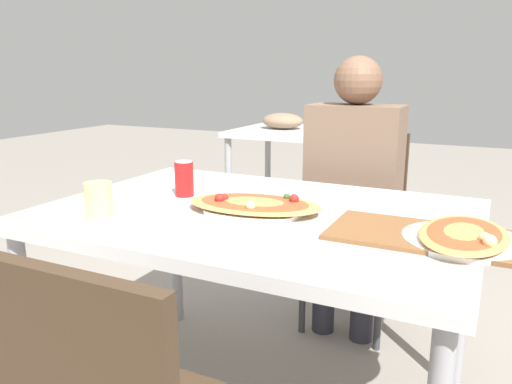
# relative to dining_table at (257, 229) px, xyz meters

# --- Properties ---
(dining_table) EXTENTS (1.34, 0.93, 0.72)m
(dining_table) POSITION_rel_dining_table_xyz_m (0.00, 0.00, 0.00)
(dining_table) COLOR silver
(dining_table) RESTS_ON ground_plane
(chair_far_seated) EXTENTS (0.40, 0.40, 0.88)m
(chair_far_seated) POSITION_rel_dining_table_xyz_m (0.13, 0.80, -0.15)
(chair_far_seated) COLOR #3F2D1E
(chair_far_seated) RESTS_ON ground_plane
(person_seated) EXTENTS (0.39, 0.24, 1.22)m
(person_seated) POSITION_rel_dining_table_xyz_m (0.13, 0.68, 0.06)
(person_seated) COLOR #2D2D38
(person_seated) RESTS_ON ground_plane
(pizza_main) EXTENTS (0.46, 0.32, 0.06)m
(pizza_main) POSITION_rel_dining_table_xyz_m (-0.00, -0.02, 0.08)
(pizza_main) COLOR white
(pizza_main) RESTS_ON dining_table
(soda_can) EXTENTS (0.07, 0.07, 0.12)m
(soda_can) POSITION_rel_dining_table_xyz_m (-0.31, 0.05, 0.13)
(soda_can) COLOR red
(soda_can) RESTS_ON dining_table
(drink_glass) EXTENTS (0.08, 0.08, 0.11)m
(drink_glass) POSITION_rel_dining_table_xyz_m (-0.40, -0.28, 0.12)
(drink_glass) COLOR #E0DB7F
(drink_glass) RESTS_ON dining_table
(serving_tray) EXTENTS (0.47, 0.27, 0.01)m
(serving_tray) POSITION_rel_dining_table_xyz_m (0.51, -0.05, 0.07)
(serving_tray) COLOR brown
(serving_tray) RESTS_ON dining_table
(pizza_second) EXTENTS (0.31, 0.37, 0.06)m
(pizza_second) POSITION_rel_dining_table_xyz_m (0.62, -0.05, 0.08)
(pizza_second) COLOR white
(pizza_second) RESTS_ON dining_table
(background_table) EXTENTS (1.10, 0.80, 0.84)m
(background_table) POSITION_rel_dining_table_xyz_m (-0.63, 2.12, 0.01)
(background_table) COLOR silver
(background_table) RESTS_ON ground_plane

